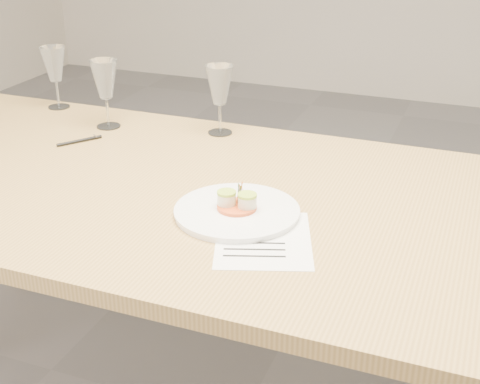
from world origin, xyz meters
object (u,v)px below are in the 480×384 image
at_px(ballpoint_pen, 80,141).
at_px(dining_table, 240,219).
at_px(wine_glass_2, 219,86).
at_px(recipe_sheet, 263,239).
at_px(wine_glass_0, 54,65).
at_px(dinner_plate, 237,210).
at_px(wine_glass_1, 105,81).

bearing_deg(ballpoint_pen, dining_table, -71.51).
bearing_deg(dining_table, wine_glass_2, 118.97).
height_order(recipe_sheet, wine_glass_0, wine_glass_0).
bearing_deg(dinner_plate, dining_table, 108.34).
height_order(wine_glass_0, wine_glass_1, wine_glass_1).
height_order(dining_table, wine_glass_0, wine_glass_0).
height_order(dinner_plate, wine_glass_1, wine_glass_1).
bearing_deg(dining_table, ballpoint_pen, 163.60).
xyz_separation_m(recipe_sheet, wine_glass_1, (-0.71, 0.52, 0.15)).
distance_m(dining_table, wine_glass_0, 0.98).
height_order(dinner_plate, wine_glass_0, wine_glass_0).
height_order(dining_table, recipe_sheet, recipe_sheet).
height_order(dining_table, wine_glass_1, wine_glass_1).
height_order(dinner_plate, recipe_sheet, dinner_plate).
xyz_separation_m(dining_table, recipe_sheet, (0.13, -0.20, 0.07)).
relative_size(dining_table, dinner_plate, 8.15).
bearing_deg(dinner_plate, wine_glass_2, 116.88).
bearing_deg(ballpoint_pen, recipe_sheet, -82.41).
xyz_separation_m(wine_glass_1, wine_glass_2, (0.35, 0.07, -0.00)).
bearing_deg(wine_glass_2, wine_glass_1, -168.21).
xyz_separation_m(dining_table, wine_glass_1, (-0.58, 0.32, 0.22)).
distance_m(dinner_plate, ballpoint_pen, 0.68).
bearing_deg(wine_glass_1, wine_glass_2, 11.79).
relative_size(dining_table, wine_glass_2, 11.28).
bearing_deg(wine_glass_2, ballpoint_pen, -147.68).
relative_size(wine_glass_0, wine_glass_1, 0.98).
bearing_deg(dining_table, wine_glass_1, 150.54).
bearing_deg(wine_glass_1, dinner_plate, -35.24).
height_order(dinner_plate, wine_glass_2, wine_glass_2).
height_order(dining_table, dinner_plate, dinner_plate).
relative_size(dining_table, recipe_sheet, 7.61).
xyz_separation_m(ballpoint_pen, wine_glass_1, (0.01, 0.15, 0.15)).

